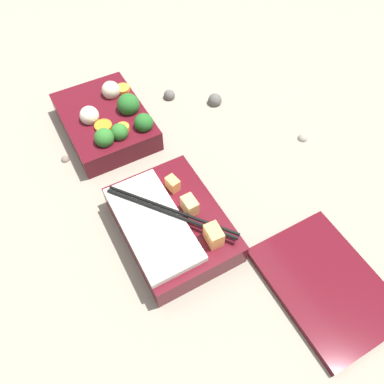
# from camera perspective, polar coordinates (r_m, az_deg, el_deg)

# --- Properties ---
(ground_plane) EXTENTS (3.00, 3.00, 0.00)m
(ground_plane) POSITION_cam_1_polar(r_m,az_deg,el_deg) (0.67, -8.35, 1.74)
(ground_plane) COLOR gray
(bento_tray_vegetable) EXTENTS (0.20, 0.15, 0.08)m
(bento_tray_vegetable) POSITION_cam_1_polar(r_m,az_deg,el_deg) (0.74, -12.55, 10.72)
(bento_tray_vegetable) COLOR #510F19
(bento_tray_vegetable) RESTS_ON ground_plane
(bento_tray_rice) EXTENTS (0.20, 0.15, 0.07)m
(bento_tray_rice) POSITION_cam_1_polar(r_m,az_deg,el_deg) (0.58, -3.30, -4.86)
(bento_tray_rice) COLOR #510F19
(bento_tray_rice) RESTS_ON ground_plane
(bento_lid) EXTENTS (0.20, 0.15, 0.01)m
(bento_lid) POSITION_cam_1_polar(r_m,az_deg,el_deg) (0.59, 19.69, -13.04)
(bento_lid) COLOR #510F19
(bento_lid) RESTS_ON ground_plane
(pebble_0) EXTENTS (0.03, 0.03, 0.03)m
(pebble_0) POSITION_cam_1_polar(r_m,az_deg,el_deg) (0.80, 3.50, 13.77)
(pebble_0) COLOR #595651
(pebble_0) RESTS_ON ground_plane
(pebble_1) EXTENTS (0.02, 0.02, 0.02)m
(pebble_1) POSITION_cam_1_polar(r_m,az_deg,el_deg) (0.73, -18.79, 4.87)
(pebble_1) COLOR #7A6B5B
(pebble_1) RESTS_ON ground_plane
(pebble_2) EXTENTS (0.02, 0.02, 0.02)m
(pebble_2) POSITION_cam_1_polar(r_m,az_deg,el_deg) (0.81, -3.47, 14.49)
(pebble_2) COLOR #595651
(pebble_2) RESTS_ON ground_plane
(pebble_3) EXTENTS (0.02, 0.02, 0.02)m
(pebble_3) POSITION_cam_1_polar(r_m,az_deg,el_deg) (0.76, 16.56, 8.02)
(pebble_3) COLOR gray
(pebble_3) RESTS_ON ground_plane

